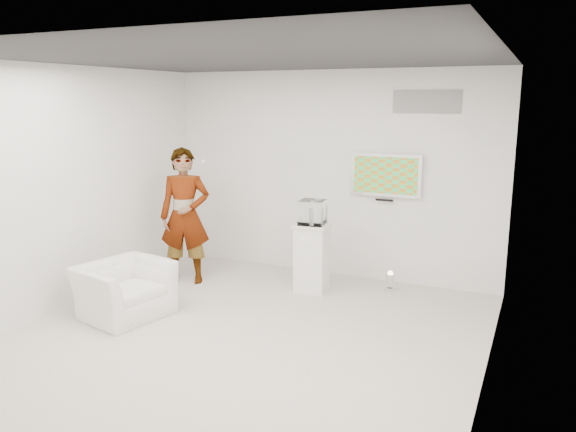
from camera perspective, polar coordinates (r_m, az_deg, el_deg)
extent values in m
cube|color=beige|center=(6.46, -3.88, -11.82)|extent=(5.00, 5.00, 0.01)
cube|color=#2A2A2C|center=(5.93, -4.30, 15.68)|extent=(5.00, 5.00, 0.01)
cube|color=white|center=(8.27, 4.30, 4.21)|extent=(5.00, 0.01, 3.00)
cube|color=white|center=(4.07, -21.31, -4.61)|extent=(5.00, 0.01, 3.00)
cube|color=white|center=(7.53, -21.01, 2.70)|extent=(0.01, 5.00, 3.00)
cube|color=white|center=(5.31, 20.31, -0.81)|extent=(0.01, 5.00, 3.00)
cube|color=silver|center=(7.96, 9.93, 4.13)|extent=(1.00, 0.08, 0.60)
cube|color=gray|center=(7.82, 13.88, 11.18)|extent=(0.90, 0.02, 0.30)
imported|color=silver|center=(8.06, -10.42, -0.01)|extent=(0.83, 0.71, 1.93)
imported|color=silver|center=(7.13, -16.31, -7.21)|extent=(1.08, 1.17, 0.65)
cube|color=white|center=(7.68, 2.46, -4.24)|extent=(0.49, 0.49, 0.94)
cylinder|color=silver|center=(7.88, 10.32, -6.55)|extent=(0.20, 0.20, 0.27)
cube|color=white|center=(7.53, 2.50, 0.39)|extent=(0.36, 0.36, 0.33)
cube|color=white|center=(7.54, 2.50, -0.03)|extent=(0.10, 0.16, 0.22)
cube|color=white|center=(8.05, -8.67, 5.59)|extent=(0.12, 0.14, 0.04)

